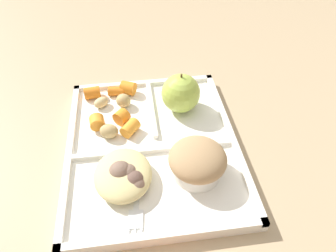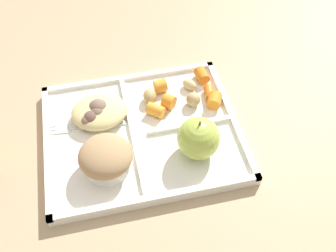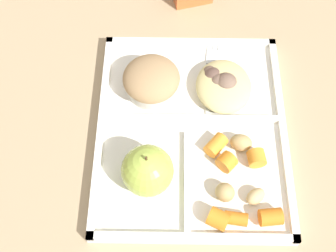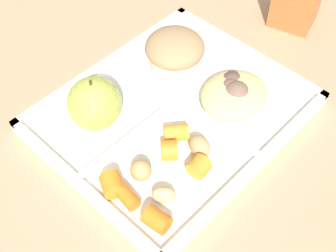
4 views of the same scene
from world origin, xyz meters
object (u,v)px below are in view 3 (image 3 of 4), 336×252
(plastic_fork, at_px, (211,71))
(green_apple, at_px, (147,171))
(lunch_tray, at_px, (191,131))
(bran_muffin, at_px, (151,81))

(plastic_fork, bearing_deg, green_apple, 153.63)
(plastic_fork, bearing_deg, lunch_tray, 162.97)
(green_apple, distance_m, plastic_fork, 0.23)
(green_apple, relative_size, bran_muffin, 0.89)
(green_apple, relative_size, plastic_fork, 0.53)
(green_apple, bearing_deg, lunch_tray, -36.55)
(lunch_tray, xyz_separation_m, plastic_fork, (0.11, -0.03, 0.01))
(lunch_tray, height_order, bran_muffin, bran_muffin)
(lunch_tray, relative_size, plastic_fork, 2.34)
(bran_muffin, height_order, plastic_fork, bran_muffin)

